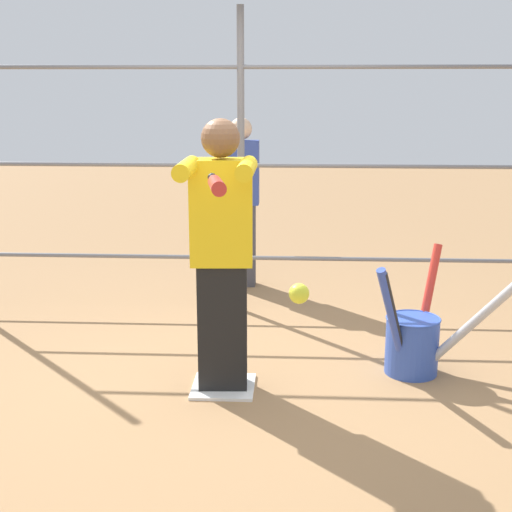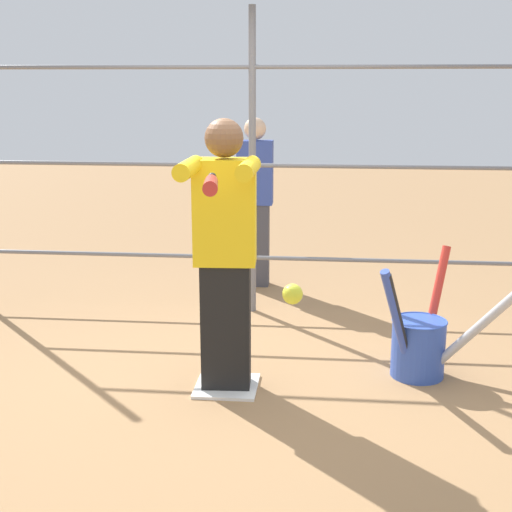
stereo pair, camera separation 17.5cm
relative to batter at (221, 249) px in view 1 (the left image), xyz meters
name	(u,v)px [view 1 (the left image)]	position (x,y,z in m)	size (l,w,h in m)	color
ground_plane	(223,388)	(0.00, -0.02, -0.93)	(24.00, 24.00, 0.00)	#9E754C
home_plate	(223,386)	(0.00, -0.02, -0.92)	(0.40, 0.40, 0.02)	white
fence_backstop	(241,165)	(0.00, -1.62, 0.33)	(5.01, 0.06, 2.52)	slate
batter	(221,249)	(0.00, 0.00, 0.00)	(0.44, 0.59, 1.72)	black
baseball_bat_swinging	(216,184)	(-0.08, 0.96, 0.54)	(0.19, 0.87, 0.12)	black
softball_in_flight	(299,294)	(-0.47, 1.08, 0.05)	(0.10, 0.10, 0.10)	yellow
bat_bucket	(414,340)	(-1.26, -0.32, -0.69)	(0.91, 0.71, 0.84)	#3351B2
bystander_behind_fence	(241,200)	(0.06, -2.41, -0.10)	(0.33, 0.21, 1.61)	#3F3F47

